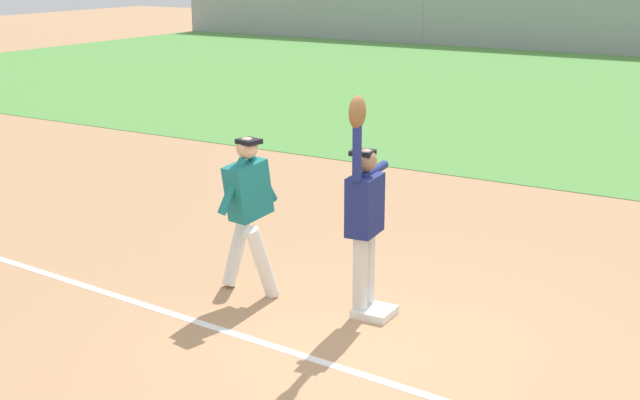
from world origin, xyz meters
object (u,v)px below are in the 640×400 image
(fielder, at_px, (364,208))
(baseball, at_px, (361,117))
(runner, at_px, (248,204))
(first_base, at_px, (375,312))

(fielder, xyz_separation_m, baseball, (-0.22, 0.31, 0.86))
(fielder, xyz_separation_m, runner, (-1.33, -0.13, -0.12))
(fielder, bearing_deg, first_base, 175.78)
(first_base, xyz_separation_m, fielder, (-0.14, -0.01, 1.08))
(first_base, height_order, runner, runner)
(first_base, distance_m, fielder, 1.09)
(fielder, height_order, baseball, fielder)
(fielder, relative_size, baseball, 30.81)
(fielder, bearing_deg, runner, -1.43)
(fielder, distance_m, baseball, 0.93)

